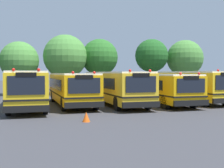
% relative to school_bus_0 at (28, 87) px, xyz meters
% --- Properties ---
extents(ground_plane, '(160.00, 160.00, 0.00)m').
position_rel_school_bus_0_xyz_m(ground_plane, '(6.70, 0.27, -1.44)').
color(ground_plane, '#38383D').
extents(school_bus_0, '(2.61, 11.23, 2.74)m').
position_rel_school_bus_0_xyz_m(school_bus_0, '(0.00, 0.00, 0.00)').
color(school_bus_0, yellow).
rests_on(school_bus_0, ground_plane).
extents(school_bus_1, '(2.65, 9.83, 2.59)m').
position_rel_school_bus_0_xyz_m(school_bus_1, '(3.23, 0.39, -0.08)').
color(school_bus_1, '#EAA80C').
rests_on(school_bus_1, ground_plane).
extents(school_bus_2, '(2.53, 11.36, 2.70)m').
position_rel_school_bus_0_xyz_m(school_bus_2, '(6.66, 0.28, -0.02)').
color(school_bus_2, yellow).
rests_on(school_bus_2, ground_plane).
extents(school_bus_3, '(2.73, 11.35, 2.52)m').
position_rel_school_bus_0_xyz_m(school_bus_3, '(10.06, 0.21, -0.11)').
color(school_bus_3, '#EAA80C').
rests_on(school_bus_3, ground_plane).
extents(school_bus_4, '(2.60, 9.70, 2.75)m').
position_rel_school_bus_0_xyz_m(school_bus_4, '(13.39, 0.10, 0.00)').
color(school_bus_4, yellow).
rests_on(school_bus_4, ground_plane).
extents(tree_1, '(4.31, 4.31, 6.01)m').
position_rel_school_bus_0_xyz_m(tree_1, '(-0.82, 12.05, 2.46)').
color(tree_1, '#4C3823').
rests_on(tree_1, ground_plane).
extents(tree_2, '(5.06, 5.06, 6.93)m').
position_rel_school_bus_0_xyz_m(tree_2, '(4.20, 11.82, 3.01)').
color(tree_2, '#4C3823').
rests_on(tree_2, ground_plane).
extents(tree_3, '(4.42, 4.42, 6.61)m').
position_rel_school_bus_0_xyz_m(tree_3, '(8.41, 12.08, 3.00)').
color(tree_3, '#4C3823').
rests_on(tree_3, ground_plane).
extents(tree_4, '(4.10, 4.10, 6.69)m').
position_rel_school_bus_0_xyz_m(tree_4, '(14.69, 11.12, 3.26)').
color(tree_4, '#4C3823').
rests_on(tree_4, ground_plane).
extents(tree_5, '(4.66, 4.66, 6.72)m').
position_rel_school_bus_0_xyz_m(tree_5, '(19.45, 11.03, 2.97)').
color(tree_5, '#4C3823').
rests_on(tree_5, ground_plane).
extents(traffic_cone, '(0.39, 0.39, 0.51)m').
position_rel_school_bus_0_xyz_m(traffic_cone, '(2.81, -7.43, -1.19)').
color(traffic_cone, '#EA5914').
rests_on(traffic_cone, ground_plane).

